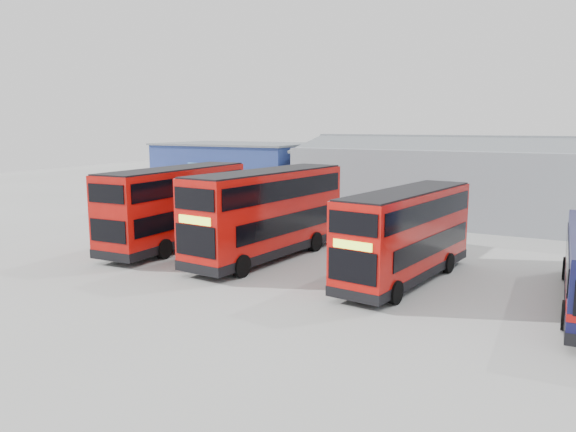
{
  "coord_description": "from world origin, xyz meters",
  "views": [
    {
      "loc": [
        11.38,
        -21.53,
        6.68
      ],
      "look_at": [
        -1.53,
        3.18,
        2.1
      ],
      "focal_mm": 35.0,
      "sensor_mm": 36.0,
      "label": 1
    }
  ],
  "objects": [
    {
      "name": "ground_plane",
      "position": [
        0.0,
        0.0,
        0.0
      ],
      "size": [
        120.0,
        120.0,
        0.0
      ],
      "primitive_type": "plane",
      "color": "#9B9B96",
      "rests_on": "ground"
    },
    {
      "name": "office_block",
      "position": [
        -14.0,
        17.99,
        2.58
      ],
      "size": [
        12.3,
        8.32,
        5.12
      ],
      "color": "navy",
      "rests_on": "ground"
    },
    {
      "name": "maintenance_shed",
      "position": [
        8.0,
        20.0,
        2.6
      ],
      "size": [
        30.5,
        12.0,
        5.89
      ],
      "color": "gray",
      "rests_on": "ground"
    },
    {
      "name": "double_decker_right",
      "position": [
        4.98,
        1.59,
        1.96
      ],
      "size": [
        3.56,
        9.51,
        3.94
      ],
      "rotation": [
        0.0,
        0.0,
        -0.15
      ],
      "color": "red",
      "rests_on": "ground"
    },
    {
      "name": "double_decker_centre",
      "position": [
        -2.32,
        2.47,
        2.2
      ],
      "size": [
        3.66,
        10.67,
        4.43
      ],
      "rotation": [
        0.0,
        0.0,
        -0.11
      ],
      "color": "red",
      "rests_on": "ground"
    },
    {
      "name": "double_decker_left",
      "position": [
        -8.05,
        2.46,
        2.17
      ],
      "size": [
        2.78,
        10.36,
        4.36
      ],
      "rotation": [
        0.0,
        0.0,
        3.16
      ],
      "color": "red",
      "rests_on": "ground"
    },
    {
      "name": "panel_van",
      "position": [
        -19.13,
        11.4,
        1.28
      ],
      "size": [
        2.54,
        5.37,
        2.29
      ],
      "rotation": [
        0.0,
        0.0,
        0.07
      ],
      "color": "white",
      "rests_on": "ground"
    }
  ]
}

